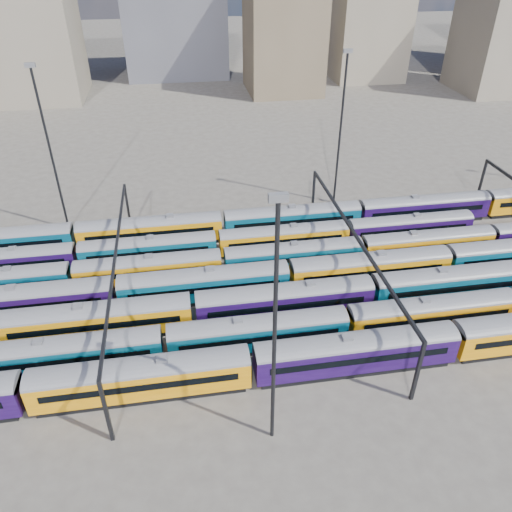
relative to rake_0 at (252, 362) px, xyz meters
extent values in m
plane|color=#443F39|center=(5.83, 15.00, -2.92)|extent=(500.00, 500.00, 0.00)
cube|color=black|center=(-11.32, 0.00, -2.54)|extent=(20.93, 2.72, 0.77)
cube|color=#BC7107|center=(-11.32, 0.00, -0.55)|extent=(22.03, 3.19, 3.19)
cylinder|color=#4C4C51|center=(-11.32, 0.00, 1.04)|extent=(22.03, 3.19, 3.19)
cube|color=black|center=(-11.32, -1.62, -0.17)|extent=(19.39, 0.06, 0.83)
cube|color=black|center=(-11.32, 1.62, -0.17)|extent=(19.39, 0.06, 0.83)
cube|color=slate|center=(-11.32, 0.00, 1.90)|extent=(1.10, 0.99, 0.39)
cube|color=black|center=(11.32, 0.00, -2.54)|extent=(20.93, 2.72, 0.77)
cube|color=#160632|center=(11.32, 0.00, -0.55)|extent=(22.03, 3.19, 3.19)
cylinder|color=#4C4C51|center=(11.32, 0.00, 1.04)|extent=(22.03, 3.19, 3.19)
cube|color=black|center=(11.32, -1.62, -0.17)|extent=(19.39, 0.06, 0.83)
cube|color=black|center=(11.32, 1.62, -0.17)|extent=(19.39, 0.06, 0.83)
cube|color=slate|center=(11.32, 0.00, 1.90)|extent=(1.10, 0.99, 0.39)
cube|color=black|center=(-19.42, 5.00, -2.57)|extent=(19.32, 2.51, 0.71)
cube|color=#04344A|center=(-19.42, 5.00, -0.73)|extent=(20.34, 2.95, 2.95)
cylinder|color=#4C4C51|center=(-19.42, 5.00, 0.74)|extent=(20.34, 2.95, 2.95)
cube|color=black|center=(-19.42, 3.51, -0.38)|extent=(17.90, 0.06, 0.76)
cube|color=black|center=(-19.42, 6.49, -0.38)|extent=(17.90, 0.06, 0.76)
cube|color=slate|center=(-19.42, 5.00, 1.53)|extent=(1.02, 0.92, 0.36)
cube|color=black|center=(1.52, 5.00, -2.57)|extent=(19.32, 2.51, 0.71)
cube|color=#04344A|center=(1.52, 5.00, -0.73)|extent=(20.34, 2.95, 2.95)
cylinder|color=#4C4C51|center=(1.52, 5.00, 0.74)|extent=(20.34, 2.95, 2.95)
cube|color=black|center=(1.52, 3.51, -0.38)|extent=(17.90, 0.06, 0.76)
cube|color=black|center=(1.52, 6.49, -0.38)|extent=(17.90, 0.06, 0.76)
cube|color=slate|center=(1.52, 5.00, 1.53)|extent=(1.02, 0.92, 0.36)
cube|color=black|center=(22.46, 5.00, -2.57)|extent=(19.32, 2.51, 0.71)
cube|color=#BC7107|center=(22.46, 5.00, -0.73)|extent=(20.34, 2.95, 2.95)
cylinder|color=#4C4C51|center=(22.46, 5.00, 0.74)|extent=(20.34, 2.95, 2.95)
cube|color=black|center=(22.46, 3.51, -0.38)|extent=(17.90, 0.06, 0.76)
cube|color=black|center=(22.46, 6.49, -0.38)|extent=(17.90, 0.06, 0.76)
cube|color=slate|center=(22.46, 5.00, 1.53)|extent=(1.02, 0.92, 0.36)
cube|color=black|center=(-16.65, 10.00, -2.54)|extent=(20.62, 2.68, 0.76)
cube|color=#BC7107|center=(-16.65, 10.00, -0.59)|extent=(21.71, 3.15, 3.15)
cylinder|color=#4C4C51|center=(-16.65, 10.00, 0.99)|extent=(21.71, 3.15, 3.15)
cube|color=black|center=(-16.65, 8.41, -0.21)|extent=(19.10, 0.06, 0.81)
cube|color=black|center=(-16.65, 11.59, -0.21)|extent=(19.10, 0.06, 0.81)
cube|color=slate|center=(-16.65, 10.00, 1.82)|extent=(1.09, 0.98, 0.38)
cube|color=black|center=(5.66, 10.00, -2.54)|extent=(20.62, 2.68, 0.76)
cube|color=#160632|center=(5.66, 10.00, -0.59)|extent=(21.71, 3.15, 3.15)
cylinder|color=#4C4C51|center=(5.66, 10.00, 0.99)|extent=(21.71, 3.15, 3.15)
cube|color=black|center=(5.66, 8.41, -0.21)|extent=(19.10, 0.06, 0.81)
cube|color=black|center=(5.66, 11.59, -0.21)|extent=(19.10, 0.06, 0.81)
cube|color=slate|center=(5.66, 10.00, 1.82)|extent=(1.09, 0.98, 0.38)
cube|color=black|center=(27.96, 10.00, -2.54)|extent=(20.62, 2.68, 0.76)
cube|color=#04344A|center=(27.96, 10.00, -0.59)|extent=(21.71, 3.15, 3.15)
cylinder|color=#4C4C51|center=(27.96, 10.00, 0.99)|extent=(21.71, 3.15, 3.15)
cube|color=black|center=(27.96, 8.41, -0.21)|extent=(19.10, 0.06, 0.81)
cube|color=black|center=(27.96, 11.59, -0.21)|extent=(19.10, 0.06, 0.81)
cube|color=slate|center=(27.96, 10.00, 1.82)|extent=(1.09, 0.98, 0.38)
cube|color=black|center=(-25.98, 15.00, -2.54)|extent=(20.52, 2.66, 0.76)
cube|color=#160632|center=(-25.98, 15.00, -0.60)|extent=(21.60, 3.13, 3.13)
cylinder|color=#4C4C51|center=(-25.98, 15.00, 0.97)|extent=(21.60, 3.13, 3.13)
cube|color=black|center=(-25.98, 13.41, -0.22)|extent=(19.00, 0.06, 0.81)
cube|color=black|center=(-25.98, 16.59, -0.22)|extent=(19.00, 0.06, 0.81)
cube|color=slate|center=(-25.98, 15.00, 1.80)|extent=(1.08, 0.97, 0.38)
cube|color=black|center=(-3.79, 15.00, -2.54)|extent=(20.52, 2.66, 0.76)
cube|color=#04344A|center=(-3.79, 15.00, -0.60)|extent=(21.60, 3.13, 3.13)
cylinder|color=#4C4C51|center=(-3.79, 15.00, 0.97)|extent=(21.60, 3.13, 3.13)
cube|color=black|center=(-3.79, 13.41, -0.22)|extent=(19.00, 0.06, 0.81)
cube|color=black|center=(-3.79, 16.59, -0.22)|extent=(19.00, 0.06, 0.81)
cube|color=slate|center=(-3.79, 15.00, 1.80)|extent=(1.08, 0.97, 0.38)
cube|color=black|center=(18.41, 15.00, -2.54)|extent=(20.52, 2.66, 0.76)
cube|color=#BC7107|center=(18.41, 15.00, -0.60)|extent=(21.60, 3.13, 3.13)
cylinder|color=#4C4C51|center=(18.41, 15.00, 0.97)|extent=(21.60, 3.13, 3.13)
cube|color=black|center=(18.41, 13.41, -0.22)|extent=(19.00, 0.06, 0.81)
cube|color=black|center=(18.41, 16.59, -0.22)|extent=(19.00, 0.06, 0.81)
cube|color=slate|center=(18.41, 15.00, 1.80)|extent=(1.08, 0.97, 0.38)
cube|color=black|center=(-10.91, 20.00, -2.58)|extent=(18.43, 2.39, 0.68)
cube|color=#BC7107|center=(-10.91, 20.00, -0.84)|extent=(19.40, 2.81, 2.81)
cylinder|color=#4C4C51|center=(-10.91, 20.00, 0.57)|extent=(19.40, 2.81, 2.81)
cube|color=black|center=(-10.91, 18.57, -0.50)|extent=(17.07, 0.06, 0.73)
cube|color=black|center=(-10.91, 21.43, -0.50)|extent=(17.07, 0.06, 0.73)
cube|color=slate|center=(-10.91, 20.00, 1.32)|extent=(0.97, 0.87, 0.34)
cube|color=black|center=(9.09, 20.00, -2.58)|extent=(18.43, 2.39, 0.68)
cube|color=#04344A|center=(9.09, 20.00, -0.84)|extent=(19.40, 2.81, 2.81)
cylinder|color=#4C4C51|center=(9.09, 20.00, 0.57)|extent=(19.40, 2.81, 2.81)
cube|color=black|center=(9.09, 18.57, -0.50)|extent=(17.07, 0.06, 0.73)
cube|color=black|center=(9.09, 21.43, -0.50)|extent=(17.07, 0.06, 0.73)
cube|color=slate|center=(9.09, 20.00, 1.32)|extent=(0.97, 0.87, 0.34)
cube|color=black|center=(29.10, 20.00, -2.58)|extent=(18.43, 2.39, 0.68)
cube|color=#BC7107|center=(29.10, 20.00, -0.84)|extent=(19.40, 2.81, 2.81)
cylinder|color=#4C4C51|center=(29.10, 20.00, 0.57)|extent=(19.40, 2.81, 2.81)
cube|color=black|center=(29.10, 18.57, -0.50)|extent=(17.07, 0.06, 0.73)
cube|color=black|center=(29.10, 21.43, -0.50)|extent=(17.07, 0.06, 0.73)
cube|color=slate|center=(29.10, 20.00, 1.32)|extent=(0.97, 0.87, 0.34)
cube|color=black|center=(-30.82, 25.00, -2.59)|extent=(18.24, 2.37, 0.67)
cube|color=#160632|center=(-30.82, 25.00, -0.86)|extent=(19.20, 2.78, 2.78)
cylinder|color=#4C4C51|center=(-30.82, 25.00, 0.54)|extent=(19.20, 2.78, 2.78)
cube|color=black|center=(-30.82, 23.59, -0.52)|extent=(16.90, 0.06, 0.72)
cube|color=black|center=(-30.82, 26.41, -0.52)|extent=(16.90, 0.06, 0.72)
cube|color=black|center=(-11.01, 25.00, -2.59)|extent=(18.24, 2.37, 0.67)
cube|color=#04344A|center=(-11.01, 25.00, -0.86)|extent=(19.20, 2.78, 2.78)
cylinder|color=#4C4C51|center=(-11.01, 25.00, 0.54)|extent=(19.20, 2.78, 2.78)
cube|color=black|center=(-11.01, 23.59, -0.52)|extent=(16.90, 0.06, 0.72)
cube|color=black|center=(-11.01, 26.41, -0.52)|extent=(16.90, 0.06, 0.72)
cube|color=slate|center=(-11.01, 25.00, 1.28)|extent=(0.96, 0.86, 0.34)
cube|color=black|center=(8.79, 25.00, -2.59)|extent=(18.24, 2.37, 0.67)
cube|color=#BC7107|center=(8.79, 25.00, -0.86)|extent=(19.20, 2.78, 2.78)
cylinder|color=#4C4C51|center=(8.79, 25.00, 0.54)|extent=(19.20, 2.78, 2.78)
cube|color=black|center=(8.79, 23.59, -0.52)|extent=(16.90, 0.06, 0.72)
cube|color=black|center=(8.79, 26.41, -0.52)|extent=(16.90, 0.06, 0.72)
cube|color=slate|center=(8.79, 25.00, 1.28)|extent=(0.96, 0.86, 0.34)
cube|color=black|center=(28.59, 25.00, -2.59)|extent=(18.24, 2.37, 0.67)
cube|color=#160632|center=(28.59, 25.00, -0.86)|extent=(19.20, 2.78, 2.78)
cylinder|color=#4C4C51|center=(28.59, 25.00, 0.54)|extent=(19.20, 2.78, 2.78)
cube|color=black|center=(28.59, 23.59, -0.52)|extent=(16.90, 0.06, 0.72)
cube|color=black|center=(28.59, 26.41, -0.52)|extent=(16.90, 0.06, 0.72)
cube|color=slate|center=(28.59, 25.00, 1.28)|extent=(0.96, 0.86, 0.34)
cube|color=black|center=(-32.76, 30.00, -2.55)|extent=(20.31, 2.63, 0.75)
cube|color=black|center=(-10.78, 30.00, -2.55)|extent=(20.31, 2.63, 0.75)
cube|color=#BC7107|center=(-10.78, 30.00, -0.62)|extent=(21.37, 3.10, 3.10)
cylinder|color=#4C4C51|center=(-10.78, 30.00, 0.93)|extent=(21.37, 3.10, 3.10)
cube|color=black|center=(-10.78, 28.43, -0.25)|extent=(18.81, 0.06, 0.80)
cube|color=black|center=(-10.78, 31.57, -0.25)|extent=(18.81, 0.06, 0.80)
cube|color=slate|center=(-10.78, 30.00, 1.75)|extent=(1.07, 0.96, 0.37)
cube|color=black|center=(11.19, 30.00, -2.55)|extent=(20.31, 2.63, 0.75)
cube|color=#04344A|center=(11.19, 30.00, -0.62)|extent=(21.37, 3.10, 3.10)
cylinder|color=#4C4C51|center=(11.19, 30.00, 0.93)|extent=(21.37, 3.10, 3.10)
cube|color=black|center=(11.19, 28.43, -0.25)|extent=(18.81, 0.06, 0.80)
cube|color=black|center=(11.19, 31.57, -0.25)|extent=(18.81, 0.06, 0.80)
cube|color=slate|center=(11.19, 30.00, 1.75)|extent=(1.07, 0.96, 0.37)
cube|color=black|center=(33.17, 30.00, -2.55)|extent=(20.31, 2.63, 0.75)
cube|color=#160632|center=(33.17, 30.00, -0.62)|extent=(21.37, 3.10, 3.10)
cylinder|color=#4C4C51|center=(33.17, 30.00, 0.93)|extent=(21.37, 3.10, 3.10)
cube|color=black|center=(33.17, 28.43, -0.25)|extent=(18.81, 0.06, 0.80)
cube|color=black|center=(33.17, 31.57, -0.25)|extent=(18.81, 0.06, 0.80)
cube|color=slate|center=(33.17, 30.00, 1.75)|extent=(1.07, 0.96, 0.37)
cube|color=black|center=(-14.17, -5.00, 1.08)|extent=(0.35, 0.35, 8.00)
cube|color=black|center=(-14.17, 35.00, 1.08)|extent=(0.35, 0.35, 8.00)
cube|color=black|center=(-14.17, 15.00, 4.88)|extent=(0.30, 40.00, 0.45)
cube|color=black|center=(15.83, -5.00, 1.08)|extent=(0.35, 0.35, 8.00)
cube|color=black|center=(15.83, 35.00, 1.08)|extent=(0.35, 0.35, 8.00)
cube|color=black|center=(15.83, 15.00, 4.88)|extent=(0.30, 40.00, 0.45)
cube|color=black|center=(45.83, 35.00, 1.08)|extent=(0.35, 0.35, 8.00)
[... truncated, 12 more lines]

